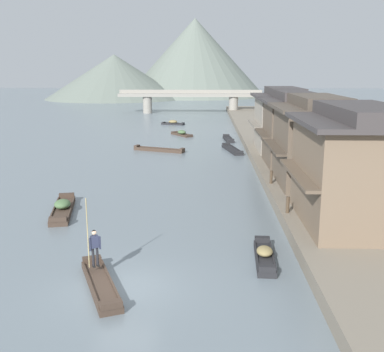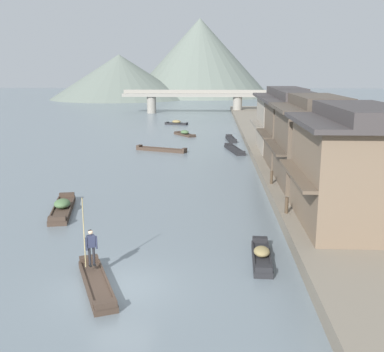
{
  "view_description": "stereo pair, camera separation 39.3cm",
  "coord_description": "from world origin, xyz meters",
  "px_view_note": "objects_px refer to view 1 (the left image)",
  "views": [
    {
      "loc": [
        3.26,
        -17.18,
        8.6
      ],
      "look_at": [
        2.29,
        13.69,
        1.49
      ],
      "focal_mm": 43.53,
      "sensor_mm": 36.0,
      "label": 1
    },
    {
      "loc": [
        3.65,
        -17.16,
        8.6
      ],
      "look_at": [
        2.29,
        13.69,
        1.49
      ],
      "focal_mm": 43.53,
      "sensor_mm": 36.0,
      "label": 2
    }
  ],
  "objects_px": {
    "boat_midriver_drifting": "(264,256)",
    "boat_upstream_distant": "(173,123)",
    "boat_moored_second": "(228,139)",
    "house_waterfront_nearest": "(361,167)",
    "boat_midriver_upstream": "(232,150)",
    "boat_moored_third": "(159,150)",
    "boat_foreground_poled": "(101,284)",
    "house_waterfront_second": "(315,142)",
    "mooring_post_dock_near": "(288,205)",
    "boatman_person": "(94,244)",
    "mooring_post_dock_mid": "(271,177)",
    "stone_bridge": "(190,98)",
    "boat_moored_far": "(63,208)",
    "house_waterfront_tall": "(291,129)",
    "house_waterfront_narrow": "(283,120)",
    "boat_moored_nearest": "(182,134)"
  },
  "relations": [
    {
      "from": "boat_moored_second",
      "to": "stone_bridge",
      "type": "height_order",
      "value": "stone_bridge"
    },
    {
      "from": "boat_midriver_drifting",
      "to": "house_waterfront_tall",
      "type": "bearing_deg",
      "value": 77.0
    },
    {
      "from": "boatman_person",
      "to": "house_waterfront_nearest",
      "type": "height_order",
      "value": "house_waterfront_nearest"
    },
    {
      "from": "boat_moored_third",
      "to": "stone_bridge",
      "type": "xyz_separation_m",
      "value": [
        1.82,
        43.92,
        2.87
      ]
    },
    {
      "from": "boat_foreground_poled",
      "to": "boatman_person",
      "type": "bearing_deg",
      "value": 113.57
    },
    {
      "from": "house_waterfront_narrow",
      "to": "stone_bridge",
      "type": "relative_size",
      "value": 0.28
    },
    {
      "from": "boat_foreground_poled",
      "to": "house_waterfront_second",
      "type": "relative_size",
      "value": 0.62
    },
    {
      "from": "boat_foreground_poled",
      "to": "mooring_post_dock_near",
      "type": "relative_size",
      "value": 5.01
    },
    {
      "from": "boatman_person",
      "to": "boat_upstream_distant",
      "type": "bearing_deg",
      "value": 90.71
    },
    {
      "from": "boat_midriver_upstream",
      "to": "mooring_post_dock_mid",
      "type": "xyz_separation_m",
      "value": [
        1.81,
        -17.32,
        1.03
      ]
    },
    {
      "from": "house_waterfront_tall",
      "to": "stone_bridge",
      "type": "relative_size",
      "value": 0.24
    },
    {
      "from": "boat_moored_third",
      "to": "house_waterfront_tall",
      "type": "bearing_deg",
      "value": -39.17
    },
    {
      "from": "boat_moored_third",
      "to": "house_waterfront_narrow",
      "type": "distance_m",
      "value": 13.41
    },
    {
      "from": "house_waterfront_nearest",
      "to": "mooring_post_dock_mid",
      "type": "height_order",
      "value": "house_waterfront_nearest"
    },
    {
      "from": "boat_midriver_drifting",
      "to": "stone_bridge",
      "type": "relative_size",
      "value": 0.13
    },
    {
      "from": "boat_moored_third",
      "to": "boat_moored_second",
      "type": "bearing_deg",
      "value": 45.47
    },
    {
      "from": "boat_moored_second",
      "to": "house_waterfront_nearest",
      "type": "relative_size",
      "value": 0.54
    },
    {
      "from": "boat_midriver_upstream",
      "to": "boat_moored_third",
      "type": "bearing_deg",
      "value": -177.54
    },
    {
      "from": "boat_upstream_distant",
      "to": "stone_bridge",
      "type": "bearing_deg",
      "value": 83.92
    },
    {
      "from": "house_waterfront_second",
      "to": "stone_bridge",
      "type": "bearing_deg",
      "value": 100.04
    },
    {
      "from": "boat_midriver_drifting",
      "to": "boat_upstream_distant",
      "type": "height_order",
      "value": "boat_upstream_distant"
    },
    {
      "from": "house_waterfront_nearest",
      "to": "mooring_post_dock_near",
      "type": "xyz_separation_m",
      "value": [
        -3.33,
        1.63,
        -2.53
      ]
    },
    {
      "from": "boat_midriver_upstream",
      "to": "house_waterfront_nearest",
      "type": "xyz_separation_m",
      "value": [
        5.14,
        -25.83,
        3.56
      ]
    },
    {
      "from": "boatman_person",
      "to": "boat_midriver_upstream",
      "type": "bearing_deg",
      "value": 76.65
    },
    {
      "from": "stone_bridge",
      "to": "house_waterfront_nearest",
      "type": "bearing_deg",
      "value": -80.86
    },
    {
      "from": "mooring_post_dock_mid",
      "to": "boat_midriver_drifting",
      "type": "bearing_deg",
      "value": -98.89
    },
    {
      "from": "boat_foreground_poled",
      "to": "boatman_person",
      "type": "distance_m",
      "value": 1.73
    },
    {
      "from": "house_waterfront_tall",
      "to": "boat_midriver_upstream",
      "type": "bearing_deg",
      "value": 112.9
    },
    {
      "from": "boat_moored_second",
      "to": "boat_midriver_drifting",
      "type": "xyz_separation_m",
      "value": [
        0.0,
        -36.9,
        0.08
      ]
    },
    {
      "from": "mooring_post_dock_near",
      "to": "boatman_person",
      "type": "bearing_deg",
      "value": -142.51
    },
    {
      "from": "boat_moored_nearest",
      "to": "house_waterfront_nearest",
      "type": "height_order",
      "value": "house_waterfront_nearest"
    },
    {
      "from": "boat_midriver_drifting",
      "to": "mooring_post_dock_near",
      "type": "bearing_deg",
      "value": 69.93
    },
    {
      "from": "boat_moored_far",
      "to": "boat_upstream_distant",
      "type": "height_order",
      "value": "boat_moored_far"
    },
    {
      "from": "boat_midriver_upstream",
      "to": "mooring_post_dock_near",
      "type": "relative_size",
      "value": 6.24
    },
    {
      "from": "boat_midriver_upstream",
      "to": "boat_upstream_distant",
      "type": "distance_m",
      "value": 25.41
    },
    {
      "from": "house_waterfront_second",
      "to": "mooring_post_dock_mid",
      "type": "xyz_separation_m",
      "value": [
        -2.95,
        -0.0,
        -2.54
      ]
    },
    {
      "from": "boat_foreground_poled",
      "to": "mooring_post_dock_near",
      "type": "bearing_deg",
      "value": 42.62
    },
    {
      "from": "boat_moored_third",
      "to": "house_waterfront_tall",
      "type": "xyz_separation_m",
      "value": [
        12.18,
        -9.92,
        3.56
      ]
    },
    {
      "from": "boatman_person",
      "to": "boat_midriver_drifting",
      "type": "distance_m",
      "value": 7.7
    },
    {
      "from": "boat_upstream_distant",
      "to": "mooring_post_dock_near",
      "type": "bearing_deg",
      "value": -78.4
    },
    {
      "from": "boatman_person",
      "to": "boat_upstream_distant",
      "type": "xyz_separation_m",
      "value": [
        -0.68,
        55.35,
        -1.22
      ]
    },
    {
      "from": "boat_midriver_drifting",
      "to": "house_waterfront_tall",
      "type": "relative_size",
      "value": 0.56
    },
    {
      "from": "boat_midriver_drifting",
      "to": "boat_moored_second",
      "type": "bearing_deg",
      "value": 90.0
    },
    {
      "from": "boatman_person",
      "to": "mooring_post_dock_near",
      "type": "distance_m",
      "value": 11.63
    },
    {
      "from": "boat_upstream_distant",
      "to": "house_waterfront_tall",
      "type": "relative_size",
      "value": 0.55
    },
    {
      "from": "boat_foreground_poled",
      "to": "house_waterfront_second",
      "type": "xyz_separation_m",
      "value": [
        11.74,
        14.97,
        3.55
      ]
    },
    {
      "from": "boat_moored_second",
      "to": "stone_bridge",
      "type": "xyz_separation_m",
      "value": [
        -5.95,
        36.02,
        2.86
      ]
    },
    {
      "from": "boat_moored_far",
      "to": "house_waterfront_tall",
      "type": "height_order",
      "value": "house_waterfront_tall"
    },
    {
      "from": "boat_moored_second",
      "to": "boat_midriver_upstream",
      "type": "distance_m",
      "value": 7.56
    },
    {
      "from": "boat_moored_second",
      "to": "house_waterfront_tall",
      "type": "xyz_separation_m",
      "value": [
        4.41,
        -17.82,
        3.56
      ]
    }
  ]
}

